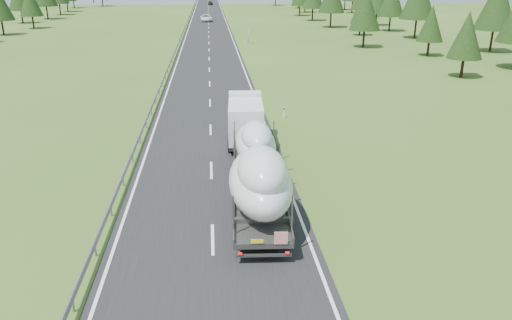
{
  "coord_description": "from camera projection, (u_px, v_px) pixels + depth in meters",
  "views": [
    {
      "loc": [
        0.17,
        -12.24,
        12.06
      ],
      "look_at": [
        2.6,
        14.46,
        1.97
      ],
      "focal_mm": 35.0,
      "sensor_mm": 36.0,
      "label": 1
    }
  ],
  "objects": [
    {
      "name": "guardrail",
      "position": [
        184.0,
        29.0,
        108.13
      ],
      "size": [
        0.1,
        400.0,
        0.76
      ],
      "color": "slate",
      "rests_on": "ground"
    },
    {
      "name": "highway_sign",
      "position": [
        248.0,
        33.0,
        90.18
      ],
      "size": [
        0.08,
        0.9,
        2.6
      ],
      "color": "slate",
      "rests_on": "ground"
    },
    {
      "name": "distant_car_dark",
      "position": [
        210.0,
        3.0,
        198.64
      ],
      "size": [
        1.97,
        4.33,
        1.44
      ],
      "primitive_type": "imported",
      "rotation": [
        0.0,
        0.0,
        0.06
      ],
      "color": "black",
      "rests_on": "ground"
    },
    {
      "name": "boat_truck",
      "position": [
        256.0,
        154.0,
        28.83
      ],
      "size": [
        3.47,
        19.13,
        4.36
      ],
      "color": "silver",
      "rests_on": "ground"
    },
    {
      "name": "distant_van",
      "position": [
        206.0,
        18.0,
        131.25
      ],
      "size": [
        3.2,
        6.4,
        1.74
      ],
      "primitive_type": "imported",
      "rotation": [
        0.0,
        0.0,
        0.05
      ],
      "color": "white",
      "rests_on": "ground"
    },
    {
      "name": "road_surface",
      "position": [
        209.0,
        31.0,
        108.84
      ],
      "size": [
        10.0,
        400.0,
        0.02
      ],
      "primitive_type": "cube",
      "color": "black",
      "rests_on": "ground"
    },
    {
      "name": "marker_posts",
      "position": [
        228.0,
        11.0,
        160.47
      ],
      "size": [
        0.13,
        350.08,
        1.0
      ],
      "color": "silver",
      "rests_on": "ground"
    }
  ]
}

